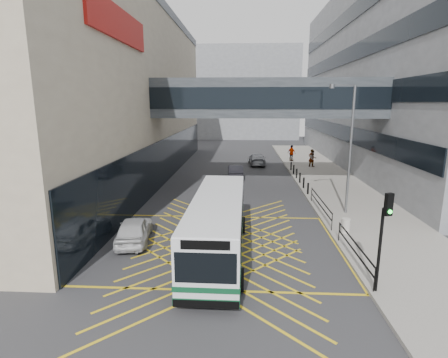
% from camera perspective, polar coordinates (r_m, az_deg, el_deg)
% --- Properties ---
extents(ground, '(120.00, 120.00, 0.00)m').
position_cam_1_polar(ground, '(18.30, -0.71, -10.68)').
color(ground, '#333335').
extents(building_whsmith, '(24.17, 42.00, 16.00)m').
position_cam_1_polar(building_whsmith, '(37.99, -27.75, 12.22)').
color(building_whsmith, tan).
rests_on(building_whsmith, ground).
extents(building_far, '(28.00, 16.00, 18.00)m').
position_cam_1_polar(building_far, '(76.89, 0.85, 13.71)').
color(building_far, gray).
rests_on(building_far, ground).
extents(skybridge, '(20.00, 4.10, 3.00)m').
position_cam_1_polar(skybridge, '(28.87, 7.02, 12.93)').
color(skybridge, '#373C41').
rests_on(skybridge, ground).
extents(pavement, '(6.00, 54.00, 0.16)m').
position_cam_1_polar(pavement, '(33.52, 16.64, -0.38)').
color(pavement, gray).
rests_on(pavement, ground).
extents(box_junction, '(12.00, 9.00, 0.01)m').
position_cam_1_polar(box_junction, '(18.30, -0.71, -10.67)').
color(box_junction, gold).
rests_on(box_junction, ground).
extents(bus, '(2.62, 10.15, 2.84)m').
position_cam_1_polar(bus, '(16.79, -0.97, -7.28)').
color(bus, silver).
rests_on(bus, ground).
extents(car_white, '(2.36, 4.51, 1.37)m').
position_cam_1_polar(car_white, '(19.04, -14.45, -7.95)').
color(car_white, silver).
rests_on(car_white, ground).
extents(car_dark, '(1.90, 4.21, 1.29)m').
position_cam_1_polar(car_dark, '(33.97, 1.85, 1.27)').
color(car_dark, black).
rests_on(car_dark, ground).
extents(car_silver, '(2.17, 4.62, 1.40)m').
position_cam_1_polar(car_silver, '(41.30, 5.35, 3.29)').
color(car_silver, '#95979D').
rests_on(car_silver, ground).
extents(traffic_light, '(0.31, 0.46, 3.89)m').
position_cam_1_polar(traffic_light, '(14.04, 24.65, -7.39)').
color(traffic_light, black).
rests_on(traffic_light, pavement).
extents(street_lamp, '(1.79, 0.83, 8.09)m').
position_cam_1_polar(street_lamp, '(23.18, 19.64, 5.70)').
color(street_lamp, slate).
rests_on(street_lamp, pavement).
extents(litter_bin, '(0.47, 0.47, 0.81)m').
position_cam_1_polar(litter_bin, '(20.44, 19.26, -7.20)').
color(litter_bin, '#ADA89E').
rests_on(litter_bin, pavement).
extents(kerb_railings, '(0.05, 12.54, 1.00)m').
position_cam_1_polar(kerb_railings, '(20.24, 17.40, -6.32)').
color(kerb_railings, black).
rests_on(kerb_railings, pavement).
extents(bollards, '(0.14, 10.14, 0.90)m').
position_cam_1_polar(bollards, '(32.87, 12.03, 0.57)').
color(bollards, black).
rests_on(bollards, pavement).
extents(pedestrian_a, '(0.92, 0.80, 1.95)m').
position_cam_1_polar(pedestrian_a, '(40.17, 14.08, 3.34)').
color(pedestrian_a, gray).
rests_on(pedestrian_a, pavement).
extents(pedestrian_b, '(1.02, 0.80, 1.82)m').
position_cam_1_polar(pedestrian_b, '(40.17, 14.30, 3.24)').
color(pedestrian_b, gray).
rests_on(pedestrian_b, pavement).
extents(pedestrian_c, '(1.20, 1.19, 1.94)m').
position_cam_1_polar(pedestrian_c, '(43.61, 10.98, 4.16)').
color(pedestrian_c, gray).
rests_on(pedestrian_c, pavement).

